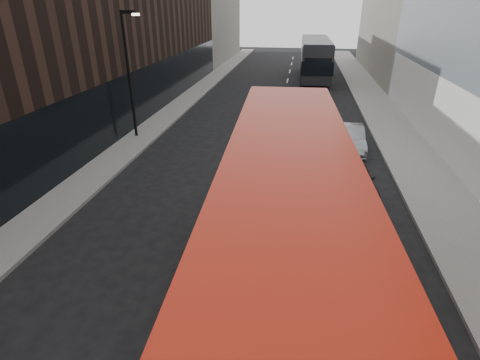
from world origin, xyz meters
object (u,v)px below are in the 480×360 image
at_px(car_b, 350,138).
at_px(car_c, 293,103).
at_px(street_lamp, 129,67).
at_px(red_bus, 286,229).
at_px(grey_bus, 315,58).
at_px(car_a, 354,177).

xyz_separation_m(car_b, car_c, (-3.39, 7.43, 0.02)).
relative_size(street_lamp, car_c, 1.47).
bearing_deg(red_bus, car_c, 88.20).
relative_size(grey_bus, car_a, 3.36).
bearing_deg(car_b, street_lamp, -179.81).
bearing_deg(grey_bus, red_bus, -93.21).
relative_size(grey_bus, car_b, 3.13).
distance_m(car_b, car_c, 8.16).
height_order(car_a, car_c, car_c).
height_order(red_bus, car_a, red_bus).
relative_size(red_bus, grey_bus, 0.96).
bearing_deg(car_a, grey_bus, 85.84).
bearing_deg(grey_bus, car_a, -88.18).
bearing_deg(car_b, car_c, 114.73).
distance_m(red_bus, car_c, 20.54).
distance_m(red_bus, car_b, 13.51).
distance_m(car_a, car_b, 5.22).
bearing_deg(car_b, grey_bus, 94.46).
xyz_separation_m(street_lamp, car_a, (12.20, -5.21, -3.54)).
xyz_separation_m(car_a, car_c, (-3.04, 12.64, 0.05)).
bearing_deg(grey_bus, street_lamp, -117.70).
bearing_deg(red_bus, car_a, 68.24).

